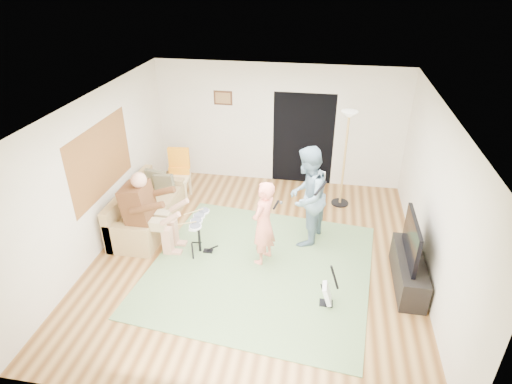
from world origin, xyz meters
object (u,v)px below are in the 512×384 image
at_px(sofa, 144,213).
at_px(drum_kit, 199,237).
at_px(torchiere_lamp, 346,143).
at_px(dining_chair, 179,182).
at_px(guitarist, 307,197).
at_px(television, 412,239).
at_px(singer, 263,223).
at_px(guitar_spare, 328,294).
at_px(tv_cabinet, 408,271).

bearing_deg(sofa, drum_kit, -26.73).
bearing_deg(torchiere_lamp, sofa, -158.27).
xyz_separation_m(torchiere_lamp, dining_chair, (-3.43, -0.33, -1.00)).
bearing_deg(torchiere_lamp, guitarist, -113.89).
height_order(sofa, dining_chair, dining_chair).
distance_m(torchiere_lamp, television, 2.66).
height_order(singer, dining_chair, singer).
xyz_separation_m(guitar_spare, tv_cabinet, (1.25, 0.70, 0.04)).
height_order(guitarist, guitar_spare, guitarist).
xyz_separation_m(drum_kit, guitar_spare, (2.25, -0.96, -0.11)).
relative_size(dining_chair, television, 1.02).
height_order(dining_chair, television, television).
bearing_deg(sofa, singer, -16.29).
distance_m(singer, guitarist, 0.99).
distance_m(sofa, dining_chair, 1.21).
distance_m(guitarist, television, 1.89).
xyz_separation_m(singer, guitarist, (0.65, 0.72, 0.17)).
bearing_deg(guitarist, guitar_spare, 30.79).
bearing_deg(drum_kit, sofa, 153.27).
bearing_deg(drum_kit, torchiere_lamp, 41.13).
height_order(drum_kit, singer, singer).
bearing_deg(dining_chair, drum_kit, -66.71).
height_order(guitar_spare, torchiere_lamp, torchiere_lamp).
bearing_deg(guitar_spare, tv_cabinet, 29.28).
xyz_separation_m(singer, tv_cabinet, (2.36, -0.20, -0.51)).
bearing_deg(dining_chair, sofa, -110.05).
xyz_separation_m(singer, guitar_spare, (1.11, -0.90, -0.55)).
height_order(torchiere_lamp, television, torchiere_lamp).
xyz_separation_m(guitarist, television, (1.65, -0.92, -0.07)).
xyz_separation_m(guitarist, dining_chair, (-2.77, 1.16, -0.53)).
bearing_deg(torchiere_lamp, singer, -120.72).
bearing_deg(tv_cabinet, guitarist, 151.63).
distance_m(singer, tv_cabinet, 2.42).
xyz_separation_m(drum_kit, singer, (1.14, -0.06, 0.44)).
distance_m(dining_chair, television, 4.91).
relative_size(drum_kit, dining_chair, 0.66).
bearing_deg(guitarist, torchiere_lamp, 171.12).
bearing_deg(torchiere_lamp, dining_chair, -174.56).
bearing_deg(guitar_spare, drum_kit, 156.89).
height_order(guitarist, dining_chair, guitarist).
relative_size(singer, guitar_spare, 2.06).
distance_m(guitar_spare, torchiere_lamp, 3.33).
distance_m(drum_kit, singer, 1.23).
bearing_deg(drum_kit, tv_cabinet, -4.29).
distance_m(guitarist, guitar_spare, 1.83).
distance_m(guitarist, tv_cabinet, 2.05).
height_order(drum_kit, guitar_spare, guitar_spare).
distance_m(sofa, tv_cabinet, 4.88).
bearing_deg(singer, guitarist, 158.96).
relative_size(sofa, singer, 1.34).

